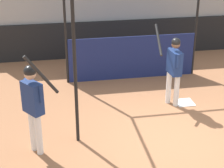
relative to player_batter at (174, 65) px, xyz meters
The scene contains 7 objects.
ground_plane 2.01m from the player_batter, 106.62° to the right, with size 60.00×60.00×0.00m, color #9E6642.
outfield_wall 3.84m from the player_batter, 97.38° to the left, with size 24.00×0.12×1.20m.
bleacher_section 5.07m from the player_batter, 95.55° to the left, with size 8.70×2.40×2.48m.
batting_cage 1.40m from the player_batter, 116.37° to the left, with size 3.78×3.14×3.17m.
home_plate 1.10m from the player_batter, ahead, with size 0.44×0.44×0.02m.
player_batter is the anchor object (origin of this frame).
player_waiting 3.65m from the player_batter, 155.03° to the right, with size 0.72×0.66×2.19m.
Camera 1 is at (-2.45, -6.38, 4.35)m, focal length 60.00 mm.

